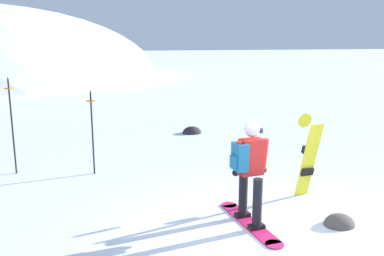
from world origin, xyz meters
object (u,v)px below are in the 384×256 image
Objects in this scene: piste_marker_near at (12,120)px; rock_mid at (192,133)px; spare_snowboard at (308,156)px; snowboarder_main at (249,170)px; rock_dark at (339,225)px; piste_marker_far at (92,126)px.

piste_marker_near reaches higher than rock_mid.
snowboarder_main is at bearing -157.84° from spare_snowboard.
piste_marker_near reaches higher than spare_snowboard.
spare_snowboard is (1.58, 0.64, -0.10)m from snowboarder_main.
snowboarder_main is 1.14× the size of spare_snowboard.
rock_dark is 0.83× the size of rock_mid.
spare_snowboard is at bearing 22.16° from snowboarder_main.
rock_dark is (3.41, -4.07, -1.09)m from piste_marker_far.
rock_mid is at bearing 26.30° from piste_marker_near.
rock_dark is 7.26m from rock_mid.
spare_snowboard is at bearing -89.10° from rock_mid.
snowboarder_main is 6.93m from rock_mid.
piste_marker_near is at bearing 131.65° from snowboarder_main.
snowboarder_main is 0.84× the size of piste_marker_near.
piste_marker_far reaches higher than rock_dark.
spare_snowboard is 0.84× the size of piste_marker_far.
piste_marker_near is 4.17× the size of rock_dark.
rock_dark is at bearing -99.69° from spare_snowboard.
piste_marker_far is (-3.61, 2.87, 0.28)m from spare_snowboard.
piste_marker_near is 5.90m from rock_mid.
piste_marker_far is at bearing 119.97° from snowboarder_main.
snowboarder_main is at bearing 158.19° from rock_dark.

